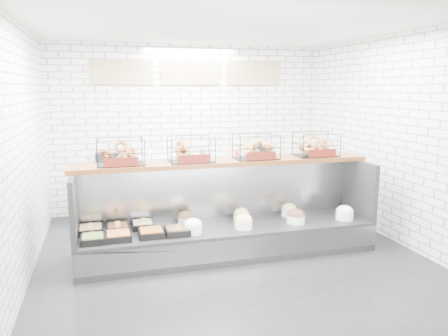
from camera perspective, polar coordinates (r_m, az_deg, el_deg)
name	(u,v)px	position (r m, az deg, el deg)	size (l,w,h in m)	color
ground	(235,261)	(5.83, 1.47, -12.10)	(5.50, 5.50, 0.00)	black
room_shell	(223,101)	(5.97, -0.17, 8.74)	(5.02, 5.51, 3.01)	white
display_case	(226,230)	(6.02, 0.29, -8.05)	(4.00, 0.90, 1.20)	black
bagel_shelf	(224,152)	(5.95, 0.05, 2.12)	(4.10, 0.50, 0.40)	#4F2911
prep_counter	(195,187)	(7.94, -3.77, -2.45)	(4.00, 0.60, 1.20)	#93969B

